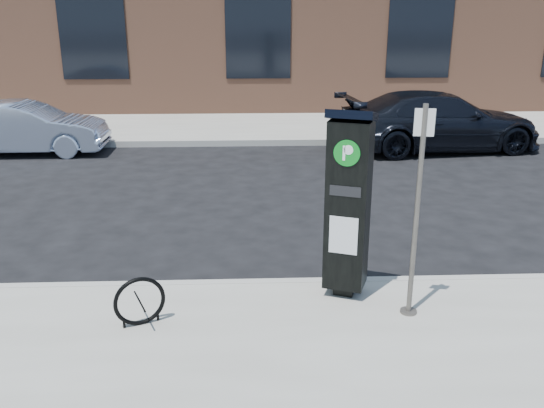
{
  "coord_description": "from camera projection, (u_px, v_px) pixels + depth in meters",
  "views": [
    {
      "loc": [
        -0.32,
        -6.32,
        3.25
      ],
      "look_at": [
        -0.04,
        0.5,
        0.96
      ],
      "focal_mm": 38.0,
      "sensor_mm": 36.0,
      "label": 1
    }
  ],
  "objects": [
    {
      "name": "parking_kiosk",
      "position": [
        348.0,
        202.0,
        6.33
      ],
      "size": [
        0.62,
        0.58,
        2.15
      ],
      "rotation": [
        0.0,
        0.0,
        -0.36
      ],
      "color": "black",
      "rests_on": "sidewalk_near"
    },
    {
      "name": "sign_pole",
      "position": [
        417.0,
        215.0,
        5.88
      ],
      "size": [
        0.2,
        0.18,
        2.26
      ],
      "rotation": [
        0.0,
        0.0,
        -0.19
      ],
      "color": "#4B4542",
      "rests_on": "sidewalk_near"
    },
    {
      "name": "bike_rack",
      "position": [
        140.0,
        302.0,
        5.92
      ],
      "size": [
        0.51,
        0.25,
        0.54
      ],
      "rotation": [
        0.0,
        0.0,
        0.4
      ],
      "color": "black",
      "rests_on": "sidewalk_near"
    },
    {
      "name": "car_dark",
      "position": [
        439.0,
        121.0,
        13.98
      ],
      "size": [
        5.08,
        2.53,
        1.42
      ],
      "primitive_type": "imported",
      "rotation": [
        0.0,
        0.0,
        1.69
      ],
      "color": "black",
      "rests_on": "ground"
    },
    {
      "name": "car_silver",
      "position": [
        26.0,
        128.0,
        13.63
      ],
      "size": [
        3.76,
        1.38,
        1.23
      ],
      "primitive_type": "imported",
      "rotation": [
        0.0,
        0.0,
        1.59
      ],
      "color": "#9CACC7",
      "rests_on": "ground"
    },
    {
      "name": "curb_near",
      "position": [
        277.0,
        286.0,
        6.99
      ],
      "size": [
        60.0,
        0.12,
        0.16
      ],
      "primitive_type": "cube",
      "color": "#9E9B93",
      "rests_on": "ground"
    },
    {
      "name": "curb_far",
      "position": [
        262.0,
        143.0,
        14.6
      ],
      "size": [
        60.0,
        0.12,
        0.16
      ],
      "primitive_type": "cube",
      "color": "#9E9B93",
      "rests_on": "ground"
    },
    {
      "name": "ground",
      "position": [
        277.0,
        291.0,
        7.03
      ],
      "size": [
        120.0,
        120.0,
        0.0
      ],
      "primitive_type": "plane",
      "color": "black",
      "rests_on": "ground"
    },
    {
      "name": "sidewalk_far",
      "position": [
        258.0,
        106.0,
        20.27
      ],
      "size": [
        60.0,
        12.0,
        0.15
      ],
      "primitive_type": "cube",
      "color": "gray",
      "rests_on": "ground"
    }
  ]
}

